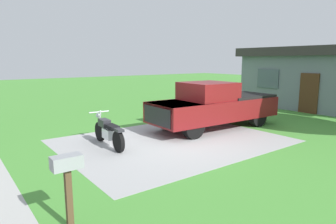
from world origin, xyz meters
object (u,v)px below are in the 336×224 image
(pickup_truck, at_px, (216,105))
(neighbor_house, at_px, (333,78))
(motorcycle, at_px, (108,132))
(mailbox, at_px, (67,172))

(pickup_truck, height_order, neighbor_house, neighbor_house)
(motorcycle, distance_m, mailbox, 4.84)
(mailbox, bearing_deg, motorcycle, 146.81)
(motorcycle, xyz_separation_m, pickup_truck, (0.21, 4.71, 0.48))
(motorcycle, distance_m, neighbor_house, 13.73)
(mailbox, bearing_deg, neighbor_house, 101.51)
(mailbox, distance_m, neighbor_house, 16.64)
(pickup_truck, xyz_separation_m, neighbor_house, (0.50, 8.94, 0.84))
(mailbox, bearing_deg, pickup_truck, 117.48)
(pickup_truck, relative_size, mailbox, 4.52)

